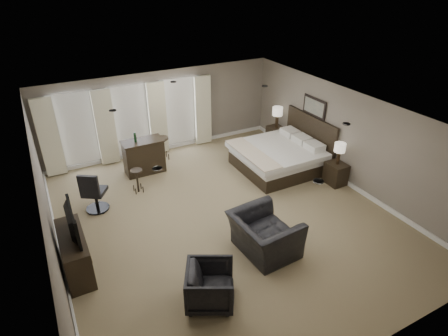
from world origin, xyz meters
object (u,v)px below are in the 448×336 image
nightstand_far (276,136)px  bar_stool_right (164,148)px  desk_chair (94,191)px  lamp_far (277,117)px  nightstand_near (336,174)px  armchair_far (210,284)px  tv (70,233)px  bar_counter (144,156)px  bed (280,146)px  dresser (75,253)px  bar_stool_left (137,181)px  lamp_near (339,154)px  armchair_near (265,229)px

nightstand_far → bar_stool_right: bearing=168.9°
desk_chair → lamp_far: bearing=-136.9°
bar_stool_right → nightstand_near: bearing=-44.3°
nightstand_far → armchair_far: armchair_far is taller
tv → armchair_far: bearing=-134.5°
lamp_far → bar_counter: bearing=177.2°
bed → desk_chair: size_ratio=2.09×
dresser → bar_stool_left: bearing=50.2°
bed → bar_stool_right: (-2.83, 2.18, -0.37)m
nightstand_near → bar_stool_left: (-5.00, 2.13, 0.03)m
bar_stool_left → bed: bearing=-9.4°
bed → nightstand_far: size_ratio=3.70×
nightstand_far → armchair_far: bearing=-134.3°
nightstand_far → lamp_far: bearing=0.0°
lamp_near → lamp_far: 2.90m
lamp_far → armchair_far: 7.07m
lamp_far → bar_stool_right: 3.84m
dresser → desk_chair: desk_chair is taller
lamp_near → armchair_far: 5.39m
lamp_near → desk_chair: 6.41m
tv → bar_stool_right: bearing=-40.1°
nightstand_far → armchair_near: bearing=-127.4°
lamp_near → dresser: size_ratio=0.42×
armchair_far → bar_stool_right: armchair_far is taller
dresser → bar_counter: size_ratio=1.25×
desk_chair → bar_stool_left: bearing=-130.9°
nightstand_far → dresser: size_ratio=0.43×
nightstand_far → desk_chair: (-6.14, -1.10, 0.24)m
lamp_near → bar_stool_right: (-3.72, 3.63, -0.55)m
nightstand_near → lamp_far: 2.98m
lamp_near → desk_chair: bearing=163.7°
armchair_far → lamp_near: bearing=-38.6°
bed → armchair_near: bearing=-130.0°
bar_stool_right → desk_chair: desk_chair is taller
armchair_near → bar_stool_right: size_ratio=1.80×
bed → lamp_far: 1.72m
dresser → desk_chair: (0.78, 1.97, 0.13)m
bar_counter → armchair_far: bearing=-94.6°
lamp_near → bar_counter: lamp_near is taller
bed → lamp_near: bed is taller
lamp_near → bar_stool_right: 5.23m
nightstand_near → bar_counter: 5.48m
lamp_near → bar_stool_right: size_ratio=0.83×
lamp_near → bar_stool_left: bearing=156.9°
bar_counter → bar_stool_right: 0.94m
tv → bar_counter: 4.11m
bed → nightstand_far: 1.75m
nightstand_near → bar_counter: bar_counter is taller
armchair_near → bar_stool_left: (-1.68, 3.57, -0.25)m
armchair_near → bar_stool_right: armchair_near is taller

